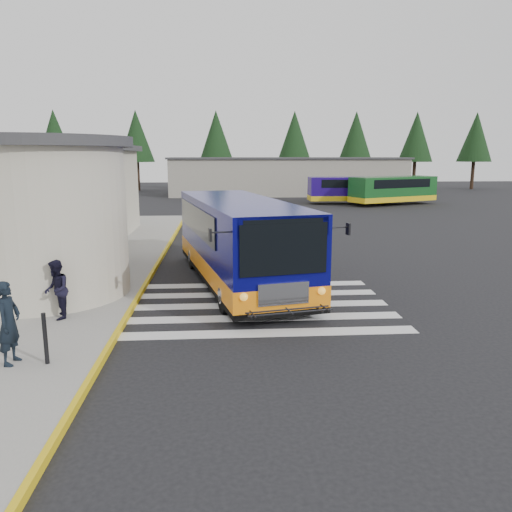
{
  "coord_description": "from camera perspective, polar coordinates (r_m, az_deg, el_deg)",
  "views": [
    {
      "loc": [
        -1.43,
        -15.08,
        4.39
      ],
      "look_at": [
        -0.42,
        -0.5,
        1.45
      ],
      "focal_mm": 35.0,
      "sensor_mm": 36.0,
      "label": 1
    }
  ],
  "objects": [
    {
      "name": "pedestrian_b",
      "position": [
        14.12,
        -21.84,
        -3.6
      ],
      "size": [
        0.79,
        0.91,
        1.58
      ],
      "primitive_type": "imported",
      "rotation": [
        0.0,
        0.0,
        -1.28
      ],
      "color": "black",
      "rests_on": "sidewalk"
    },
    {
      "name": "pedestrian_a",
      "position": [
        11.49,
        -26.42,
        -6.85
      ],
      "size": [
        0.48,
        0.68,
        1.76
      ],
      "primitive_type": "imported",
      "rotation": [
        0.0,
        0.0,
        1.47
      ],
      "color": "black",
      "rests_on": "sidewalk"
    },
    {
      "name": "sidewalk",
      "position": [
        20.98,
        -25.02,
        -1.56
      ],
      "size": [
        10.0,
        34.0,
        0.15
      ],
      "primitive_type": "cube",
      "color": "gray",
      "rests_on": "ground"
    },
    {
      "name": "ground",
      "position": [
        15.77,
        1.41,
        -4.77
      ],
      "size": [
        140.0,
        140.0,
        0.0
      ],
      "primitive_type": "plane",
      "color": "black",
      "rests_on": "ground"
    },
    {
      "name": "bollard",
      "position": [
        11.27,
        -22.94,
        -8.68
      ],
      "size": [
        0.09,
        0.09,
        1.09
      ],
      "primitive_type": "cylinder",
      "color": "black",
      "rests_on": "sidewalk"
    },
    {
      "name": "tree_line",
      "position": [
        65.58,
        2.89,
        13.47
      ],
      "size": [
        58.4,
        4.4,
        10.0
      ],
      "color": "black",
      "rests_on": "ground"
    },
    {
      "name": "far_bus_b",
      "position": [
        47.17,
        15.42,
        7.39
      ],
      "size": [
        8.71,
        5.59,
        2.19
      ],
      "rotation": [
        0.0,
        0.0,
        1.99
      ],
      "color": "#134A1C",
      "rests_on": "ground"
    },
    {
      "name": "far_bus_a",
      "position": [
        47.44,
        11.03,
        7.55
      ],
      "size": [
        8.22,
        2.41,
        2.11
      ],
      "rotation": [
        0.0,
        0.0,
        1.56
      ],
      "color": "#1C0863",
      "rests_on": "ground"
    },
    {
      "name": "station_building",
      "position": [
        23.99,
        -27.19,
        5.79
      ],
      "size": [
        12.7,
        18.7,
        4.8
      ],
      "color": "#BEB7A1",
      "rests_on": "ground"
    },
    {
      "name": "transit_bus",
      "position": [
        17.24,
        -1.95,
        1.37
      ],
      "size": [
        5.1,
        10.63,
        2.91
      ],
      "rotation": [
        0.0,
        0.0,
        0.21
      ],
      "color": "#07075B",
      "rests_on": "ground"
    },
    {
      "name": "crosswalk",
      "position": [
        14.97,
        -0.22,
        -5.64
      ],
      "size": [
        8.0,
        5.35,
        0.01
      ],
      "color": "silver",
      "rests_on": "ground"
    },
    {
      "name": "curb_strip",
      "position": [
        19.74,
        -11.49,
        -1.45
      ],
      "size": [
        0.12,
        34.0,
        0.16
      ],
      "primitive_type": "cube",
      "color": "gold",
      "rests_on": "ground"
    },
    {
      "name": "depot_building",
      "position": [
        57.61,
        3.51,
        9.11
      ],
      "size": [
        26.4,
        8.4,
        4.2
      ],
      "color": "gray",
      "rests_on": "ground"
    }
  ]
}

